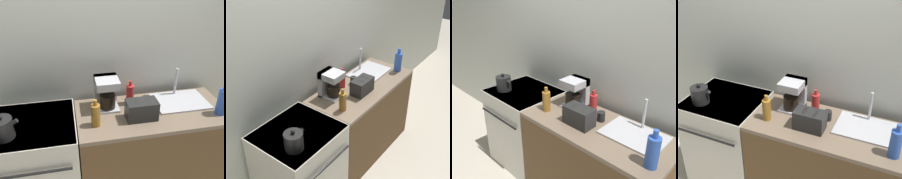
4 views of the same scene
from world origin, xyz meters
TOP-DOWN VIEW (x-y plane):
  - wall_back at (0.00, 0.71)m, footprint 8.00×0.05m
  - stove at (-0.57, 0.33)m, footprint 0.73×0.69m
  - counter_block at (0.48, 0.31)m, footprint 1.34×0.62m
  - kettle at (-0.74, 0.19)m, footprint 0.21×0.16m
  - toaster at (0.35, 0.22)m, footprint 0.26×0.15m
  - coffee_maker at (0.09, 0.47)m, footprint 0.20×0.22m
  - sink_tray at (0.78, 0.41)m, footprint 0.49×0.35m
  - bottle_amber at (-0.04, 0.20)m, footprint 0.08×0.08m
  - bottle_red at (0.31, 0.46)m, footprint 0.07×0.07m
  - bottle_blue at (1.04, 0.16)m, footprint 0.09×0.09m
  - cup_black at (0.45, 0.41)m, footprint 0.07×0.07m

SIDE VIEW (x-z plane):
  - counter_block at x=0.48m, z-range 0.00..0.93m
  - stove at x=-0.57m, z-range 0.01..0.95m
  - sink_tray at x=0.78m, z-range 0.81..1.09m
  - cup_black at x=0.45m, z-range 0.93..1.02m
  - kettle at x=-0.74m, z-range 0.92..1.12m
  - toaster at x=0.35m, z-range 0.93..1.10m
  - bottle_red at x=0.31m, z-range 0.91..1.15m
  - bottle_amber at x=-0.04m, z-range 0.91..1.15m
  - bottle_blue at x=1.04m, z-range 0.91..1.20m
  - coffee_maker at x=0.09m, z-range 0.94..1.23m
  - wall_back at x=0.00m, z-range 0.00..2.60m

